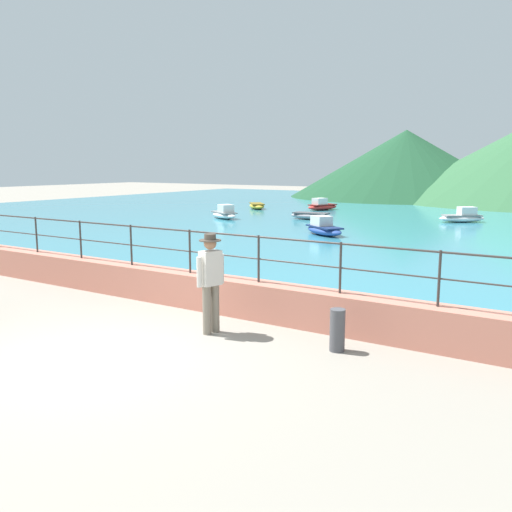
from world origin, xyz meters
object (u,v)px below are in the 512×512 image
at_px(person_walking, 211,278).
at_px(boat_0, 311,216).
at_px(boat_4, 224,214).
at_px(boat_2, 257,206).
at_px(bollard, 337,330).
at_px(boat_6, 324,228).
at_px(boat_5, 322,206).
at_px(boat_7, 463,217).

relative_size(person_walking, boat_0, 0.75).
bearing_deg(person_walking, boat_4, 125.16).
bearing_deg(boat_0, person_walking, -68.23).
bearing_deg(boat_2, bollard, -54.89).
height_order(boat_2, boat_6, boat_6).
xyz_separation_m(person_walking, boat_5, (-9.44, 24.02, -0.65)).
relative_size(boat_4, boat_7, 1.02).
xyz_separation_m(boat_2, boat_7, (13.14, -1.45, 0.07)).
bearing_deg(person_walking, boat_2, 120.71).
xyz_separation_m(boat_4, boat_6, (7.42, -3.31, 0.00)).
bearing_deg(boat_2, boat_6, -45.87).
distance_m(boat_0, boat_6, 6.33).
xyz_separation_m(person_walking, boat_0, (-7.30, 18.28, -0.72)).
distance_m(person_walking, boat_0, 19.70).
bearing_deg(person_walking, boat_5, 111.45).
distance_m(bollard, boat_0, 20.33).
bearing_deg(bollard, boat_6, 116.38).
bearing_deg(boat_7, person_walking, -89.21).
distance_m(bollard, boat_5, 26.41).
distance_m(person_walking, boat_7, 21.18).
distance_m(boat_4, boat_6, 8.12).
xyz_separation_m(boat_2, boat_5, (4.00, 1.40, 0.07)).
bearing_deg(boat_5, boat_2, -160.70).
height_order(boat_6, boat_7, same).
relative_size(person_walking, boat_2, 0.75).
height_order(person_walking, boat_7, person_walking).
bearing_deg(person_walking, boat_7, 90.79).
bearing_deg(boat_6, boat_7, 65.93).
xyz_separation_m(boat_0, boat_4, (-4.11, -2.08, 0.07)).
height_order(person_walking, boat_6, person_walking).
height_order(boat_4, boat_7, same).
bearing_deg(boat_4, person_walking, -54.84).
bearing_deg(boat_0, boat_6, -58.48).
height_order(bollard, boat_7, boat_7).
distance_m(bollard, boat_4, 20.93).
bearing_deg(boat_5, bollard, -63.77).
relative_size(boat_5, boat_7, 1.04).
distance_m(boat_2, boat_6, 13.56).
distance_m(person_walking, boat_6, 13.50).
height_order(person_walking, boat_0, person_walking).
xyz_separation_m(bollard, boat_0, (-9.54, 17.95, -0.08)).
distance_m(boat_0, boat_7, 7.58).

